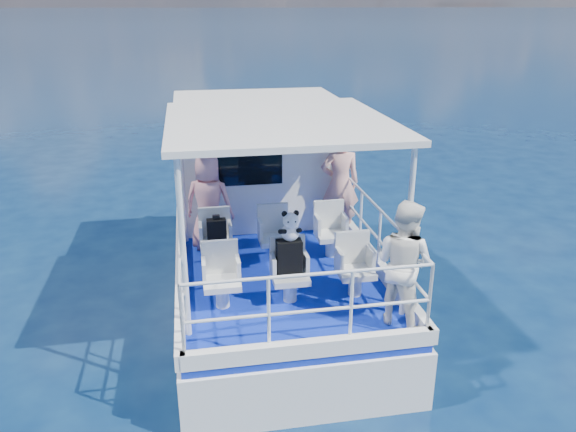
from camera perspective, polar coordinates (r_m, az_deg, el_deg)
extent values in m
plane|color=#081D40|center=(9.02, -1.08, -10.17)|extent=(2000.00, 2000.00, 0.00)
cube|color=white|center=(9.88, -2.01, -7.24)|extent=(3.00, 7.00, 1.60)
cube|color=#0A1D91|center=(9.51, -2.08, -2.71)|extent=(2.90, 6.90, 0.10)
cube|color=white|center=(10.36, -3.20, 5.97)|extent=(2.85, 2.00, 2.20)
cube|color=white|center=(7.69, -1.00, 9.55)|extent=(3.00, 3.20, 0.08)
cylinder|color=white|center=(6.50, -10.61, -3.49)|extent=(0.07, 0.07, 2.20)
cylinder|color=white|center=(6.99, 12.09, -1.86)|extent=(0.07, 0.07, 2.20)
cylinder|color=white|center=(9.23, -10.69, 3.80)|extent=(0.07, 0.07, 2.20)
cylinder|color=white|center=(9.58, 5.70, 4.67)|extent=(0.07, 0.07, 2.20)
cube|color=silver|center=(8.61, -7.28, -3.72)|extent=(0.48, 0.46, 0.38)
cube|color=silver|center=(8.69, -1.34, -3.32)|extent=(0.48, 0.46, 0.38)
cube|color=silver|center=(8.86, 4.42, -2.89)|extent=(0.48, 0.46, 0.38)
cube|color=silver|center=(7.45, -6.68, -7.80)|extent=(0.48, 0.46, 0.38)
cube|color=silver|center=(7.54, 0.21, -7.27)|extent=(0.48, 0.46, 0.38)
cube|color=silver|center=(7.73, 6.83, -6.67)|extent=(0.48, 0.46, 0.38)
imported|color=pink|center=(8.96, -8.06, 1.35)|extent=(0.69, 0.58, 1.58)
imported|color=#ECA399|center=(9.48, 5.30, 3.30)|extent=(0.68, 0.46, 1.81)
imported|color=white|center=(6.93, 11.64, -4.74)|extent=(0.95, 0.99, 1.60)
cube|color=black|center=(8.41, -7.26, -1.56)|extent=(0.28, 0.16, 0.37)
cube|color=black|center=(7.34, 0.12, -4.29)|extent=(0.33, 0.19, 0.49)
cube|color=black|center=(8.34, -7.32, -0.12)|extent=(0.11, 0.06, 0.06)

